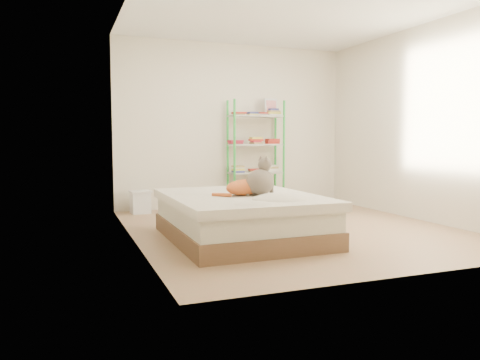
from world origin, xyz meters
name	(u,v)px	position (x,y,z in m)	size (l,w,h in m)	color
room	(293,121)	(0.00, 0.00, 1.30)	(3.81, 4.21, 2.61)	#A7785B
bed	(241,217)	(-0.79, -0.34, 0.24)	(1.55, 1.93, 0.49)	brown
orange_cat	(245,185)	(-0.78, -0.39, 0.60)	(0.54, 0.29, 0.22)	orange
grey_cat	(260,176)	(-0.62, -0.45, 0.69)	(0.30, 0.36, 0.41)	#766856
shelf_unit	(256,154)	(0.31, 1.88, 0.85)	(0.88, 0.36, 1.74)	green
cardboard_box	(241,204)	(-0.26, 1.05, 0.18)	(0.56, 0.56, 0.40)	#AB7448
white_bin	(140,202)	(-1.55, 1.85, 0.17)	(0.32, 0.29, 0.34)	white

